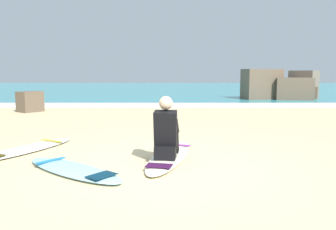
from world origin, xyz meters
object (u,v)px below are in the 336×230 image
shoreline_rock (30,102)px  surfboard_spare_far (72,169)px  surfboard_main (169,156)px  surfer_seated (166,134)px  surfboard_spare_near (26,149)px

shoreline_rock → surfboard_spare_far: bearing=-64.3°
surfboard_spare_far → surfboard_main: bearing=30.3°
surfer_seated → shoreline_rock: surfer_seated is taller
surfboard_main → surfboard_spare_near: same height
surfboard_spare_far → surfboard_spare_near: bearing=132.5°
surfboard_spare_far → shoreline_rock: 8.13m
surfboard_spare_near → surfboard_spare_far: bearing=-47.5°
surfboard_spare_far → shoreline_rock: bearing=115.7°
shoreline_rock → surfboard_main: bearing=-53.2°
surfboard_main → surfboard_spare_far: bearing=-149.7°
surfboard_main → surfboard_spare_far: size_ratio=1.31×
surfboard_main → surfboard_spare_far: same height
surfboard_spare_near → shoreline_rock: shoreline_rock is taller
surfboard_main → surfboard_spare_near: 2.57m
surfboard_spare_near → surfboard_spare_far: 1.73m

